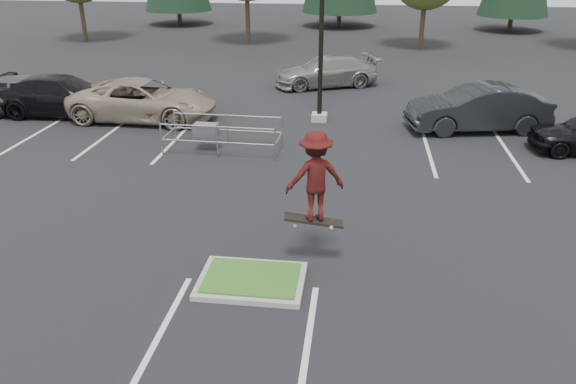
# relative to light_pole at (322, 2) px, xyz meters

# --- Properties ---
(ground) EXTENTS (120.00, 120.00, 0.00)m
(ground) POSITION_rel_light_pole_xyz_m (-0.50, -12.00, -4.56)
(ground) COLOR black
(ground) RESTS_ON ground
(grass_median) EXTENTS (2.20, 1.60, 0.16)m
(grass_median) POSITION_rel_light_pole_xyz_m (-0.50, -12.00, -4.48)
(grass_median) COLOR gray
(grass_median) RESTS_ON ground
(stall_lines) EXTENTS (22.62, 17.60, 0.01)m
(stall_lines) POSITION_rel_light_pole_xyz_m (-1.85, -5.98, -4.56)
(stall_lines) COLOR silver
(stall_lines) RESTS_ON ground
(light_pole) EXTENTS (0.70, 0.60, 10.12)m
(light_pole) POSITION_rel_light_pole_xyz_m (0.00, 0.00, 0.00)
(light_pole) COLOR gray
(light_pole) RESTS_ON ground
(cart_corral) EXTENTS (3.95, 1.52, 1.11)m
(cart_corral) POSITION_rel_light_pole_xyz_m (-3.44, -3.99, -3.86)
(cart_corral) COLOR #94979C
(cart_corral) RESTS_ON ground
(skateboarder) EXTENTS (1.44, 1.12, 2.13)m
(skateboarder) POSITION_rel_light_pole_xyz_m (0.70, -11.00, -2.49)
(skateboarder) COLOR black
(skateboarder) RESTS_ON ground
(car_l_tan) EXTENTS (5.84, 2.79, 1.61)m
(car_l_tan) POSITION_rel_light_pole_xyz_m (-7.00, -0.74, -3.76)
(car_l_tan) COLOR gray
(car_l_tan) RESTS_ON ground
(car_l_black) EXTENTS (5.62, 2.41, 1.61)m
(car_l_black) POSITION_rel_light_pole_xyz_m (-10.50, -0.50, -3.75)
(car_l_black) COLOR black
(car_l_black) RESTS_ON ground
(car_l_grey) EXTENTS (5.12, 2.65, 1.67)m
(car_l_grey) POSITION_rel_light_pole_xyz_m (-12.00, -0.50, -3.73)
(car_l_grey) COLOR #484A4F
(car_l_grey) RESTS_ON ground
(car_r_charc) EXTENTS (5.45, 2.79, 1.71)m
(car_r_charc) POSITION_rel_light_pole_xyz_m (6.00, -0.50, -3.70)
(car_r_charc) COLOR black
(car_r_charc) RESTS_ON ground
(car_far_silver) EXTENTS (5.53, 3.87, 1.49)m
(car_far_silver) POSITION_rel_light_pole_xyz_m (-0.03, 6.04, -3.82)
(car_far_silver) COLOR gray
(car_far_silver) RESTS_ON ground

